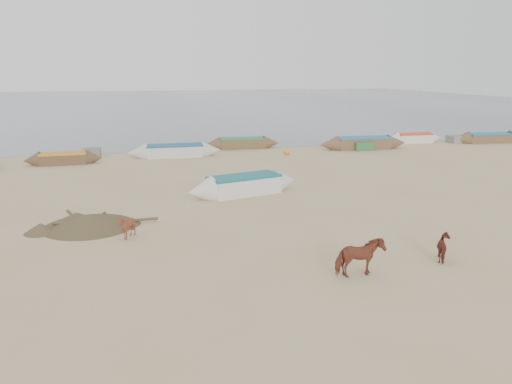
# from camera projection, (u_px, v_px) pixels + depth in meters

# --- Properties ---
(ground) EXTENTS (140.00, 140.00, 0.00)m
(ground) POSITION_uv_depth(u_px,v_px,m) (284.00, 247.00, 17.16)
(ground) COLOR tan
(ground) RESTS_ON ground
(sea) EXTENTS (160.00, 160.00, 0.00)m
(sea) POSITION_uv_depth(u_px,v_px,m) (156.00, 103.00, 94.42)
(sea) COLOR slate
(sea) RESTS_ON ground
(cow_adult) EXTENTS (1.44, 0.70, 1.19)m
(cow_adult) POSITION_uv_depth(u_px,v_px,m) (359.00, 257.00, 14.56)
(cow_adult) COLOR brown
(cow_adult) RESTS_ON ground
(calf_front) EXTENTS (1.02, 0.96, 0.92)m
(calf_front) POSITION_uv_depth(u_px,v_px,m) (127.00, 226.00, 17.91)
(calf_front) COLOR brown
(calf_front) RESTS_ON ground
(calf_right) EXTENTS (0.76, 0.87, 0.84)m
(calf_right) POSITION_uv_depth(u_px,v_px,m) (446.00, 248.00, 15.84)
(calf_right) COLOR maroon
(calf_right) RESTS_ON ground
(near_canoe) EXTENTS (6.10, 2.88, 0.95)m
(near_canoe) POSITION_uv_depth(u_px,v_px,m) (244.00, 185.00, 24.37)
(near_canoe) COLOR silver
(near_canoe) RESTS_ON ground
(debris_pile) EXTENTS (3.70, 3.70, 0.48)m
(debris_pile) POSITION_uv_depth(u_px,v_px,m) (89.00, 220.00, 19.37)
(debris_pile) COLOR brown
(debris_pile) RESTS_ON ground
(waterline_canoes) EXTENTS (54.23, 5.08, 0.95)m
(waterline_canoes) POSITION_uv_depth(u_px,v_px,m) (213.00, 148.00, 36.31)
(waterline_canoes) COLOR brown
(waterline_canoes) RESTS_ON ground
(beach_clutter) EXTENTS (46.24, 4.86, 0.64)m
(beach_clutter) POSITION_uv_depth(u_px,v_px,m) (246.00, 150.00, 36.23)
(beach_clutter) COLOR #2E6739
(beach_clutter) RESTS_ON ground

